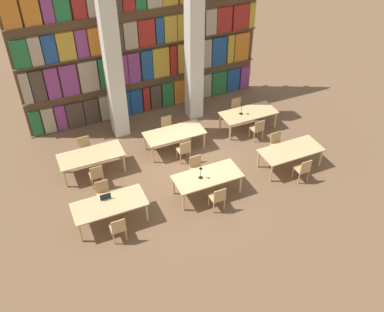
# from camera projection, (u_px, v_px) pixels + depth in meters

# --- Properties ---
(ground_plane) EXTENTS (40.00, 40.00, 0.00)m
(ground_plane) POSITION_uv_depth(u_px,v_px,m) (190.00, 169.00, 14.62)
(ground_plane) COLOR brown
(bookshelf_bank) EXTENTS (9.43, 0.35, 5.50)m
(bookshelf_bank) POSITION_uv_depth(u_px,v_px,m) (145.00, 49.00, 15.99)
(bookshelf_bank) COLOR brown
(bookshelf_bank) RESTS_ON ground_plane
(pillar_left) EXTENTS (0.56, 0.56, 6.00)m
(pillar_left) POSITION_uv_depth(u_px,v_px,m) (112.00, 60.00, 14.49)
(pillar_left) COLOR silver
(pillar_left) RESTS_ON ground_plane
(pillar_center) EXTENTS (0.56, 0.56, 6.00)m
(pillar_center) POSITION_uv_depth(u_px,v_px,m) (194.00, 45.00, 15.48)
(pillar_center) COLOR silver
(pillar_center) RESTS_ON ground_plane
(reading_table_0) EXTENTS (2.12, 0.97, 0.73)m
(reading_table_0) POSITION_uv_depth(u_px,v_px,m) (109.00, 205.00, 12.30)
(reading_table_0) COLOR tan
(reading_table_0) RESTS_ON ground_plane
(chair_0) EXTENTS (0.42, 0.40, 0.88)m
(chair_0) POSITION_uv_depth(u_px,v_px,m) (118.00, 228.00, 11.87)
(chair_0) COLOR tan
(chair_0) RESTS_ON ground_plane
(chair_1) EXTENTS (0.42, 0.40, 0.88)m
(chair_1) POSITION_uv_depth(u_px,v_px,m) (104.00, 193.00, 12.97)
(chair_1) COLOR tan
(chair_1) RESTS_ON ground_plane
(laptop) EXTENTS (0.32, 0.22, 0.21)m
(laptop) POSITION_uv_depth(u_px,v_px,m) (105.00, 197.00, 12.43)
(laptop) COLOR silver
(laptop) RESTS_ON reading_table_0
(reading_table_1) EXTENTS (2.12, 0.97, 0.73)m
(reading_table_1) POSITION_uv_depth(u_px,v_px,m) (207.00, 177.00, 13.27)
(reading_table_1) COLOR tan
(reading_table_1) RESTS_ON ground_plane
(chair_2) EXTENTS (0.42, 0.40, 0.88)m
(chair_2) POSITION_uv_depth(u_px,v_px,m) (218.00, 197.00, 12.83)
(chair_2) COLOR tan
(chair_2) RESTS_ON ground_plane
(chair_3) EXTENTS (0.42, 0.40, 0.88)m
(chair_3) POSITION_uv_depth(u_px,v_px,m) (197.00, 168.00, 13.93)
(chair_3) COLOR tan
(chair_3) RESTS_ON ground_plane
(desk_lamp_0) EXTENTS (0.14, 0.14, 0.44)m
(desk_lamp_0) POSITION_uv_depth(u_px,v_px,m) (201.00, 171.00, 12.97)
(desk_lamp_0) COLOR black
(desk_lamp_0) RESTS_ON reading_table_1
(reading_table_2) EXTENTS (2.12, 0.97, 0.73)m
(reading_table_2) POSITION_uv_depth(u_px,v_px,m) (291.00, 151.00, 14.32)
(reading_table_2) COLOR tan
(reading_table_2) RESTS_ON ground_plane
(chair_4) EXTENTS (0.42, 0.40, 0.88)m
(chair_4) POSITION_uv_depth(u_px,v_px,m) (303.00, 169.00, 13.87)
(chair_4) COLOR tan
(chair_4) RESTS_ON ground_plane
(chair_5) EXTENTS (0.42, 0.40, 0.88)m
(chair_5) POSITION_uv_depth(u_px,v_px,m) (277.00, 143.00, 14.98)
(chair_5) COLOR tan
(chair_5) RESTS_ON ground_plane
(reading_table_3) EXTENTS (2.12, 0.97, 0.73)m
(reading_table_3) POSITION_uv_depth(u_px,v_px,m) (91.00, 156.00, 14.11)
(reading_table_3) COLOR tan
(reading_table_3) RESTS_ON ground_plane
(chair_6) EXTENTS (0.42, 0.40, 0.88)m
(chair_6) POSITION_uv_depth(u_px,v_px,m) (96.00, 175.00, 13.66)
(chair_6) COLOR tan
(chair_6) RESTS_ON ground_plane
(chair_7) EXTENTS (0.42, 0.40, 0.88)m
(chair_7) POSITION_uv_depth(u_px,v_px,m) (85.00, 148.00, 14.76)
(chair_7) COLOR tan
(chair_7) RESTS_ON ground_plane
(reading_table_4) EXTENTS (2.12, 0.97, 0.73)m
(reading_table_4) POSITION_uv_depth(u_px,v_px,m) (174.00, 134.00, 15.11)
(reading_table_4) COLOR tan
(reading_table_4) RESTS_ON ground_plane
(chair_8) EXTENTS (0.42, 0.40, 0.88)m
(chair_8) POSITION_uv_depth(u_px,v_px,m) (184.00, 150.00, 14.68)
(chair_8) COLOR tan
(chair_8) RESTS_ON ground_plane
(chair_9) EXTENTS (0.42, 0.40, 0.88)m
(chair_9) POSITION_uv_depth(u_px,v_px,m) (168.00, 127.00, 15.78)
(chair_9) COLOR tan
(chair_9) RESTS_ON ground_plane
(reading_table_5) EXTENTS (2.12, 0.97, 0.73)m
(reading_table_5) POSITION_uv_depth(u_px,v_px,m) (248.00, 114.00, 16.15)
(reading_table_5) COLOR tan
(reading_table_5) RESTS_ON ground_plane
(chair_10) EXTENTS (0.42, 0.40, 0.88)m
(chair_10) POSITION_uv_depth(u_px,v_px,m) (257.00, 129.00, 15.70)
(chair_10) COLOR tan
(chair_10) RESTS_ON ground_plane
(chair_11) EXTENTS (0.42, 0.40, 0.88)m
(chair_11) POSITION_uv_depth(u_px,v_px,m) (237.00, 109.00, 16.80)
(chair_11) COLOR tan
(chair_11) RESTS_ON ground_plane
(desk_lamp_1) EXTENTS (0.14, 0.14, 0.45)m
(desk_lamp_1) POSITION_uv_depth(u_px,v_px,m) (242.00, 107.00, 15.84)
(desk_lamp_1) COLOR black
(desk_lamp_1) RESTS_ON reading_table_5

